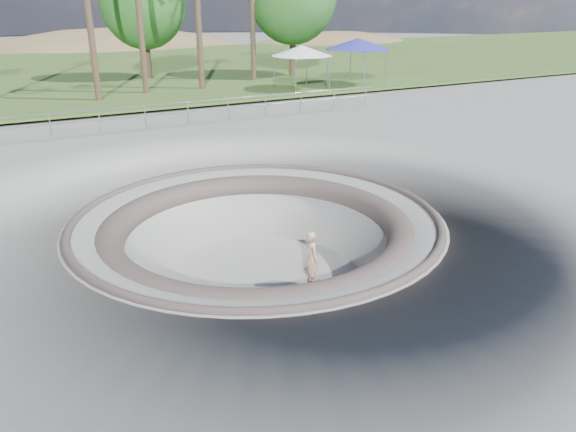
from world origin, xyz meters
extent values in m
plane|color=gray|center=(0.00, 0.00, 0.00)|extent=(180.00, 180.00, 0.00)
torus|color=gray|center=(0.00, 0.00, -2.00)|extent=(14.00, 14.00, 4.00)
cylinder|color=gray|center=(0.00, 0.00, -1.95)|extent=(6.60, 6.60, 0.10)
torus|color=#554B44|center=(0.00, 0.00, -0.02)|extent=(10.24, 10.24, 0.24)
torus|color=#554B44|center=(0.00, 0.00, -0.45)|extent=(8.91, 8.91, 0.81)
cube|color=#3E5723|center=(0.00, 34.00, 0.22)|extent=(180.00, 36.00, 0.12)
ellipsoid|color=brown|center=(8.00, 60.00, -7.87)|extent=(61.60, 44.00, 28.60)
ellipsoid|color=brown|center=(35.00, 52.00, -5.36)|extent=(42.00, 30.00, 19.50)
cylinder|color=gray|center=(0.00, 12.00, 1.17)|extent=(25.00, 0.05, 0.05)
cylinder|color=gray|center=(0.00, 12.00, 0.72)|extent=(25.00, 0.05, 0.05)
cube|color=#945C3B|center=(1.12, -1.15, -1.83)|extent=(0.79, 0.38, 0.02)
cylinder|color=silver|center=(1.12, -1.15, -1.86)|extent=(0.07, 0.16, 0.03)
cylinder|color=silver|center=(1.12, -1.15, -1.86)|extent=(0.07, 0.16, 0.03)
cylinder|color=beige|center=(1.12, -1.15, -1.87)|extent=(0.06, 0.04, 0.06)
cylinder|color=beige|center=(1.12, -1.15, -1.87)|extent=(0.06, 0.04, 0.06)
cylinder|color=beige|center=(1.12, -1.15, -1.87)|extent=(0.06, 0.04, 0.06)
cylinder|color=beige|center=(1.12, -1.15, -1.87)|extent=(0.06, 0.04, 0.06)
imported|color=tan|center=(1.12, -1.15, -1.02)|extent=(0.45, 0.63, 1.60)
cylinder|color=gray|center=(10.10, 16.76, 1.25)|extent=(0.06, 0.06, 1.95)
cylinder|color=gray|center=(12.58, 16.76, 1.25)|extent=(0.06, 0.06, 1.95)
cylinder|color=gray|center=(10.10, 19.24, 1.25)|extent=(0.06, 0.06, 1.95)
cylinder|color=gray|center=(12.58, 19.24, 1.25)|extent=(0.06, 0.06, 1.95)
cube|color=white|center=(11.34, 18.00, 2.32)|extent=(2.88, 2.88, 0.08)
cone|color=white|center=(11.34, 18.00, 2.63)|extent=(5.24, 5.24, 0.62)
cylinder|color=gray|center=(14.11, 16.62, 1.36)|extent=(0.06, 0.06, 2.17)
cylinder|color=gray|center=(16.86, 16.62, 1.36)|extent=(0.06, 0.06, 2.17)
cylinder|color=gray|center=(14.11, 19.38, 1.36)|extent=(0.06, 0.06, 2.17)
cylinder|color=gray|center=(16.86, 19.38, 1.36)|extent=(0.06, 0.06, 2.17)
cube|color=#2D30A4|center=(15.49, 18.00, 2.54)|extent=(3.91, 3.91, 0.08)
cone|color=#2D30A4|center=(15.49, 18.00, 2.89)|extent=(5.32, 5.32, 0.69)
cylinder|color=brown|center=(2.38, 21.21, 4.66)|extent=(0.36, 0.36, 8.98)
cylinder|color=brown|center=(5.94, 21.24, 4.62)|extent=(0.36, 0.36, 8.89)
cylinder|color=brown|center=(10.45, 23.26, 5.35)|extent=(0.36, 0.36, 10.37)
cylinder|color=brown|center=(4.22, 27.55, 2.62)|extent=(0.44, 0.44, 4.90)
ellipsoid|color=#26591E|center=(4.22, 27.55, 5.42)|extent=(5.86, 5.32, 6.39)
cylinder|color=brown|center=(13.99, 24.16, 2.84)|extent=(0.44, 0.44, 5.34)
camera|label=1|loc=(-5.94, -13.24, 5.74)|focal=35.00mm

